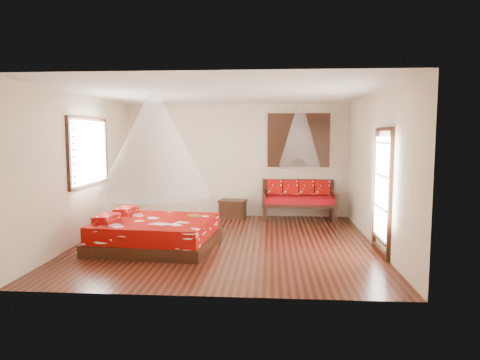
# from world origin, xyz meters

# --- Properties ---
(room) EXTENTS (5.54, 5.54, 2.84)m
(room) POSITION_xyz_m (0.00, 0.00, 1.40)
(room) COLOR black
(room) RESTS_ON ground
(bed) EXTENTS (2.23, 2.05, 0.64)m
(bed) POSITION_xyz_m (-1.26, -0.40, 0.25)
(bed) COLOR black
(bed) RESTS_ON floor
(daybed) EXTENTS (1.74, 0.77, 0.94)m
(daybed) POSITION_xyz_m (1.51, 2.38, 0.52)
(daybed) COLOR black
(daybed) RESTS_ON floor
(storage_chest) EXTENTS (0.71, 0.57, 0.44)m
(storage_chest) POSITION_xyz_m (-0.10, 2.45, 0.22)
(storage_chest) COLOR black
(storage_chest) RESTS_ON floor
(shutter_panel) EXTENTS (1.52, 0.06, 1.32)m
(shutter_panel) POSITION_xyz_m (1.51, 2.72, 1.90)
(shutter_panel) COLOR black
(shutter_panel) RESTS_ON wall_back
(window_left) EXTENTS (0.10, 1.74, 1.34)m
(window_left) POSITION_xyz_m (-2.71, 0.20, 1.70)
(window_left) COLOR black
(window_left) RESTS_ON wall_left
(glazed_door) EXTENTS (0.08, 1.02, 2.16)m
(glazed_door) POSITION_xyz_m (2.72, -0.60, 1.07)
(glazed_door) COLOR black
(glazed_door) RESTS_ON floor
(wine_tray) EXTENTS (0.24, 0.24, 0.19)m
(wine_tray) POSITION_xyz_m (-0.61, -0.09, 0.55)
(wine_tray) COLOR brown
(wine_tray) RESTS_ON bed
(mosquito_net_main) EXTENTS (2.03, 2.03, 1.80)m
(mosquito_net_main) POSITION_xyz_m (-1.24, -0.40, 1.85)
(mosquito_net_main) COLOR white
(mosquito_net_main) RESTS_ON ceiling
(mosquito_net_daybed) EXTENTS (1.01, 1.01, 1.50)m
(mosquito_net_daybed) POSITION_xyz_m (1.51, 2.25, 2.00)
(mosquito_net_daybed) COLOR white
(mosquito_net_daybed) RESTS_ON ceiling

